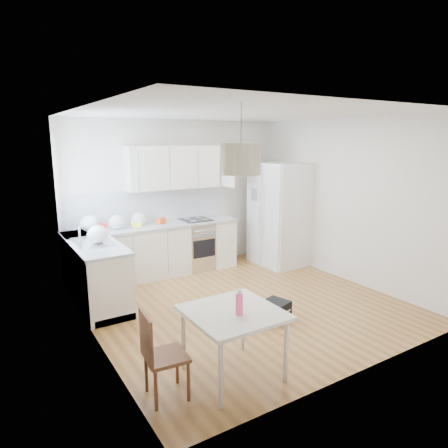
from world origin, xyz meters
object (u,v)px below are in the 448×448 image
object	(u,v)px
refrigerator	(280,214)
dining_table	(233,318)
dining_chair	(166,354)
gym_bag	(272,311)

from	to	relation	value
refrigerator	dining_table	world-z (taller)	refrigerator
refrigerator	dining_chair	distance (m)	4.44
refrigerator	gym_bag	world-z (taller)	refrigerator
dining_chair	gym_bag	size ratio (longest dim) A/B	1.78
refrigerator	gym_bag	xyz separation A→B (m)	(-1.65, -1.88, -0.86)
dining_chair	gym_bag	xyz separation A→B (m)	(1.86, 0.78, -0.32)
gym_bag	dining_table	bearing A→B (deg)	-161.70
dining_table	gym_bag	size ratio (longest dim) A/B	1.84
dining_table	gym_bag	distance (m)	1.50
dining_chair	dining_table	bearing A→B (deg)	2.66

